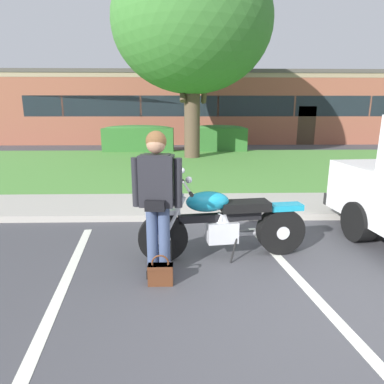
{
  "coord_description": "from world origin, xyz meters",
  "views": [
    {
      "loc": [
        -0.89,
        -2.81,
        1.93
      ],
      "look_at": [
        -0.78,
        1.51,
        0.85
      ],
      "focal_mm": 31.02,
      "sensor_mm": 36.0,
      "label": 1
    }
  ],
  "objects": [
    {
      "name": "ground_plane",
      "position": [
        0.0,
        0.0,
        0.0
      ],
      "size": [
        140.0,
        140.0,
        0.0
      ],
      "primitive_type": "plane",
      "color": "#424247"
    },
    {
      "name": "hedge_left",
      "position": [
        -2.97,
        12.68,
        0.65
      ],
      "size": [
        3.22,
        0.9,
        1.24
      ],
      "color": "#336B2D",
      "rests_on": "ground"
    },
    {
      "name": "motorcycle",
      "position": [
        -0.28,
        1.33,
        0.48
      ],
      "size": [
        2.24,
        0.82,
        1.18
      ],
      "color": "black",
      "rests_on": "ground"
    },
    {
      "name": "curb_strip",
      "position": [
        0.0,
        2.86,
        0.06
      ],
      "size": [
        60.0,
        0.2,
        0.12
      ],
      "primitive_type": "cube",
      "color": "#ADA89E",
      "rests_on": "ground"
    },
    {
      "name": "handbag",
      "position": [
        -1.16,
        0.6,
        0.14
      ],
      "size": [
        0.28,
        0.13,
        0.36
      ],
      "color": "#562D19",
      "rests_on": "ground"
    },
    {
      "name": "hedge_center_left",
      "position": [
        0.66,
        12.68,
        0.65
      ],
      "size": [
        2.69,
        0.9,
        1.24
      ],
      "color": "#336B2D",
      "rests_on": "ground"
    },
    {
      "name": "stall_stripe_0",
      "position": [
        -2.2,
        0.2,
        0.0
      ],
      "size": [
        0.66,
        4.38,
        0.01
      ],
      "primitive_type": "cube",
      "rotation": [
        0.0,
        0.0,
        0.12
      ],
      "color": "silver",
      "rests_on": "ground"
    },
    {
      "name": "concrete_walk",
      "position": [
        0.0,
        3.71,
        0.04
      ],
      "size": [
        60.0,
        1.5,
        0.08
      ],
      "primitive_type": "cube",
      "color": "#ADA89E",
      "rests_on": "ground"
    },
    {
      "name": "stall_stripe_1",
      "position": [
        0.5,
        0.2,
        0.0
      ],
      "size": [
        0.66,
        4.38,
        0.01
      ],
      "primitive_type": "cube",
      "rotation": [
        0.0,
        0.0,
        0.12
      ],
      "color": "silver",
      "rests_on": "ground"
    },
    {
      "name": "grass_lawn",
      "position": [
        0.0,
        8.64,
        0.03
      ],
      "size": [
        60.0,
        8.36,
        0.06
      ],
      "primitive_type": "cube",
      "color": "#518E3D",
      "rests_on": "ground"
    },
    {
      "name": "rider_person",
      "position": [
        -1.19,
        0.83,
        0.99
      ],
      "size": [
        0.57,
        0.32,
        1.7
      ],
      "color": "black",
      "rests_on": "ground"
    },
    {
      "name": "brick_building",
      "position": [
        1.0,
        19.99,
        2.02
      ],
      "size": [
        24.98,
        8.55,
        4.03
      ],
      "color": "#93513D",
      "rests_on": "ground"
    },
    {
      "name": "shade_tree",
      "position": [
        -0.55,
        10.51,
        4.98
      ],
      "size": [
        5.9,
        5.9,
        7.51
      ],
      "color": "brown",
      "rests_on": "ground"
    }
  ]
}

